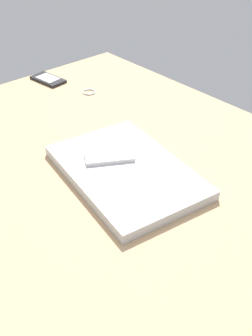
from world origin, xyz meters
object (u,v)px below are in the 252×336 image
laptop_closed (126,172)px  cell_phone_on_desk (48,79)px  key_ring (89,92)px  cell_phone_on_laptop (109,156)px

laptop_closed → cell_phone_on_desk: bearing=-6.1°
laptop_closed → key_ring: size_ratio=8.49×
cell_phone_on_laptop → key_ring: (31.20, -18.16, -2.42)cm
key_ring → cell_phone_on_desk: bearing=16.4°
laptop_closed → cell_phone_on_desk: laptop_closed is taller
cell_phone_on_desk → key_ring: size_ratio=2.97×
cell_phone_on_laptop → cell_phone_on_desk: cell_phone_on_laptop is taller
laptop_closed → cell_phone_on_desk: 52.40cm
cell_phone_on_laptop → key_ring: size_ratio=3.01×
cell_phone_on_laptop → key_ring: bearing=-30.2°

